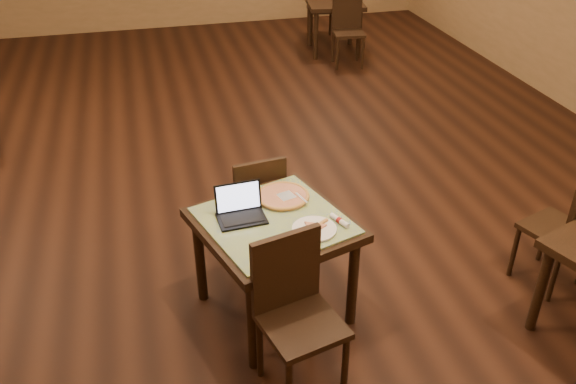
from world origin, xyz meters
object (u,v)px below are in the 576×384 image
object	(u,v)px
laptop	(240,209)
other_table_a_chair_far	(322,6)
pizza_pan	(283,198)
other_table_c_chair_far	(569,226)
other_table_a_chair_near	(348,26)
tiled_table	(274,233)
other_table_a	(335,10)
chair_main_near	(295,306)
chair_main_far	(257,202)

from	to	relation	value
laptop	other_table_a_chair_far	size ratio (longest dim) A/B	0.33
pizza_pan	other_table_c_chair_far	distance (m)	2.02
other_table_a_chair_near	tiled_table	bearing A→B (deg)	-106.12
other_table_a	chair_main_near	bearing A→B (deg)	-101.78
pizza_pan	other_table_a_chair_far	distance (m)	5.99
other_table_a	chair_main_far	bearing A→B (deg)	-106.19
tiled_table	laptop	distance (m)	0.27
other_table_a_chair_near	other_table_c_chair_far	bearing A→B (deg)	-82.80
tiled_table	other_table_a	distance (m)	5.74
chair_main_near	laptop	size ratio (longest dim) A/B	3.15
pizza_pan	chair_main_far	bearing A→B (deg)	106.08
tiled_table	other_table_a	xyz separation A→B (m)	(2.16, 5.32, -0.05)
chair_main_near	other_table_c_chair_far	size ratio (longest dim) A/B	1.07
chair_main_near	other_table_a_chair_far	xyz separation A→B (m)	(2.17, 6.49, -0.03)
chair_main_near	other_table_c_chair_far	bearing A→B (deg)	-4.23
chair_main_far	chair_main_near	bearing A→B (deg)	81.16
chair_main_near	other_table_a_chair_near	distance (m)	5.81
other_table_a_chair_far	other_table_a_chair_near	bearing A→B (deg)	99.66
tiled_table	other_table_a_chair_far	distance (m)	6.26
tiled_table	other_table_c_chair_far	bearing A→B (deg)	-24.43
laptop	other_table_a_chair_near	xyz separation A→B (m)	(2.37, 4.66, -0.28)
chair_main_near	pizza_pan	size ratio (longest dim) A/B	2.89
tiled_table	other_table_a_chair_far	bearing A→B (deg)	52.56
chair_main_far	other_table_a_chair_far	distance (m)	5.67
tiled_table	chair_main_near	bearing A→B (deg)	-109.35
chair_main_near	other_table_a_chair_far	distance (m)	6.84
tiled_table	chair_main_far	bearing A→B (deg)	71.69
chair_main_far	pizza_pan	size ratio (longest dim) A/B	2.62
chair_main_near	pizza_pan	distance (m)	0.89
chair_main_far	other_table_c_chair_far	distance (m)	2.24
chair_main_near	other_table_a	world-z (taller)	chair_main_near
tiled_table	chair_main_near	distance (m)	0.62
chair_main_far	other_table_c_chair_far	size ratio (longest dim) A/B	0.97
other_table_a	other_table_a_chair_far	size ratio (longest dim) A/B	0.94
chair_main_far	laptop	bearing A→B (deg)	60.67
laptop	other_table_a	xyz separation A→B (m)	(2.36, 5.22, -0.20)
pizza_pan	other_table_c_chair_far	size ratio (longest dim) A/B	0.37
pizza_pan	other_table_c_chair_far	xyz separation A→B (m)	(1.95, -0.50, -0.24)
pizza_pan	other_table_a	bearing A→B (deg)	68.12
laptop	other_table_a_chair_far	bearing A→B (deg)	64.33
other_table_a_chair_far	pizza_pan	bearing A→B (deg)	78.61
pizza_pan	other_table_c_chair_far	bearing A→B (deg)	-14.30
other_table_a_chair_near	laptop	bearing A→B (deg)	-108.57
other_table_a	other_table_a_chair_near	distance (m)	0.56
other_table_a_chair_near	other_table_c_chair_far	size ratio (longest dim) A/B	1.02
pizza_pan	other_table_a_chair_near	distance (m)	4.97
tiled_table	laptop	world-z (taller)	laptop
other_table_a	pizza_pan	bearing A→B (deg)	-103.48
other_table_a_chair_far	laptop	bearing A→B (deg)	76.29
other_table_a_chair_far	other_table_c_chair_far	size ratio (longest dim) A/B	1.02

